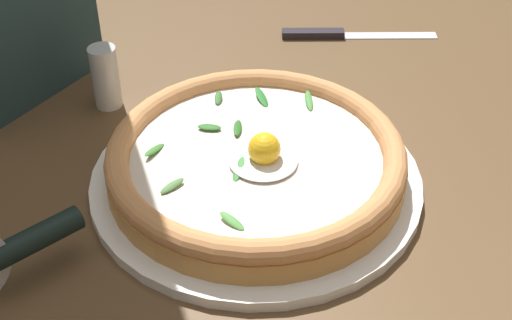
% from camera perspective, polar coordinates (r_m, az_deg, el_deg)
% --- Properties ---
extents(ground_plane, '(2.40, 2.40, 0.03)m').
position_cam_1_polar(ground_plane, '(0.77, -1.41, -0.85)').
color(ground_plane, brown).
rests_on(ground_plane, ground).
extents(pizza_plate, '(0.34, 0.34, 0.01)m').
position_cam_1_polar(pizza_plate, '(0.73, 0.00, -1.61)').
color(pizza_plate, white).
rests_on(pizza_plate, ground).
extents(pizza, '(0.30, 0.30, 0.06)m').
position_cam_1_polar(pizza, '(0.71, 0.01, 0.05)').
color(pizza, tan).
rests_on(pizza, pizza_plate).
extents(pizza_cutter, '(0.04, 0.15, 0.08)m').
position_cam_1_polar(pizza_cutter, '(0.64, -19.10, -6.93)').
color(pizza_cutter, silver).
rests_on(pizza_cutter, ground).
extents(table_knife, '(0.18, 0.14, 0.01)m').
position_cam_1_polar(table_knife, '(1.00, 6.47, 9.97)').
color(table_knife, silver).
rests_on(table_knife, ground).
extents(pepper_shaker, '(0.03, 0.03, 0.08)m').
position_cam_1_polar(pepper_shaker, '(0.85, -11.97, 6.51)').
color(pepper_shaker, silver).
rests_on(pepper_shaker, ground).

